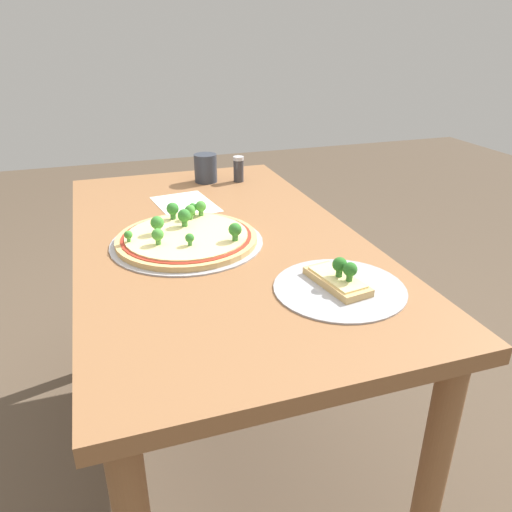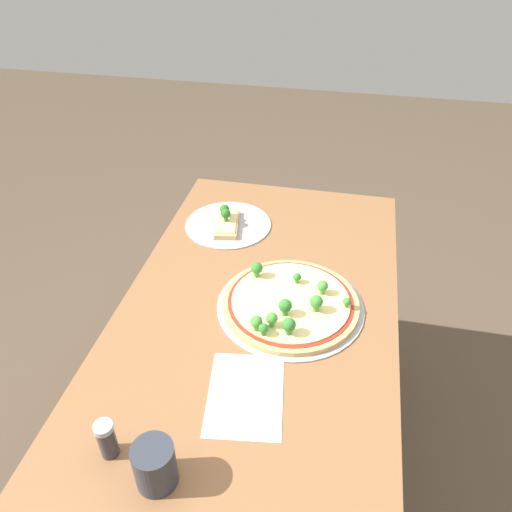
# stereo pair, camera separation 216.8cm
# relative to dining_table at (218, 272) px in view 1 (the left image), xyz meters

# --- Properties ---
(ground_plane) EXTENTS (8.00, 8.00, 0.00)m
(ground_plane) POSITION_rel_dining_table_xyz_m (0.00, 0.00, -0.66)
(ground_plane) COLOR brown
(dining_table) EXTENTS (1.31, 0.72, 0.77)m
(dining_table) POSITION_rel_dining_table_xyz_m (0.00, 0.00, 0.00)
(dining_table) COLOR brown
(dining_table) RESTS_ON ground_plane
(pizza_tray_whole) EXTENTS (0.39, 0.39, 0.07)m
(pizza_tray_whole) POSITION_rel_dining_table_xyz_m (-0.02, 0.08, 0.12)
(pizza_tray_whole) COLOR #A3A3A8
(pizza_tray_whole) RESTS_ON dining_table
(pizza_tray_slice) EXTENTS (0.28, 0.28, 0.07)m
(pizza_tray_slice) POSITION_rel_dining_table_xyz_m (-0.37, -0.17, 0.12)
(pizza_tray_slice) COLOR #A3A3A8
(pizza_tray_slice) RESTS_ON dining_table
(drinking_cup) EXTENTS (0.08, 0.08, 0.10)m
(drinking_cup) POSITION_rel_dining_table_xyz_m (0.49, -0.09, 0.16)
(drinking_cup) COLOR #2D333D
(drinking_cup) RESTS_ON dining_table
(condiment_shaker) EXTENTS (0.04, 0.04, 0.09)m
(condiment_shaker) POSITION_rel_dining_table_xyz_m (0.46, -0.20, 0.15)
(condiment_shaker) COLOR #333338
(condiment_shaker) RESTS_ON dining_table
(paper_menu) EXTENTS (0.25, 0.19, 0.00)m
(paper_menu) POSITION_rel_dining_table_xyz_m (0.27, 0.03, 0.11)
(paper_menu) COLOR white
(paper_menu) RESTS_ON dining_table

